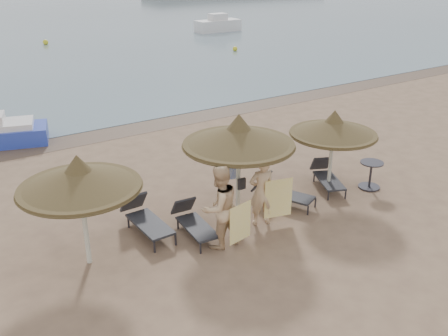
{
  "coord_description": "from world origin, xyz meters",
  "views": [
    {
      "loc": [
        -6.37,
        -8.32,
        6.41
      ],
      "look_at": [
        -0.15,
        1.2,
        1.5
      ],
      "focal_mm": 40.0,
      "sensor_mm": 36.0,
      "label": 1
    }
  ],
  "objects_px": {
    "palapa_right": "(334,127)",
    "lounger_far_right": "(327,176)",
    "lounger_far_left": "(145,218)",
    "person_right": "(262,186)",
    "palapa_center": "(239,136)",
    "lounger_near_right": "(280,191)",
    "palapa_left": "(79,178)",
    "lounger_near_left": "(193,221)",
    "side_table": "(370,176)",
    "pedal_boat": "(11,132)",
    "person_left": "(219,201)"
  },
  "relations": [
    {
      "from": "palapa_center",
      "to": "pedal_boat",
      "type": "height_order",
      "value": "palapa_center"
    },
    {
      "from": "person_right",
      "to": "pedal_boat",
      "type": "height_order",
      "value": "person_right"
    },
    {
      "from": "palapa_left",
      "to": "lounger_near_left",
      "type": "distance_m",
      "value": 3.13
    },
    {
      "from": "palapa_center",
      "to": "palapa_right",
      "type": "bearing_deg",
      "value": -3.0
    },
    {
      "from": "palapa_center",
      "to": "person_right",
      "type": "distance_m",
      "value": 1.37
    },
    {
      "from": "palapa_center",
      "to": "person_right",
      "type": "height_order",
      "value": "palapa_center"
    },
    {
      "from": "lounger_near_right",
      "to": "side_table",
      "type": "height_order",
      "value": "side_table"
    },
    {
      "from": "lounger_near_right",
      "to": "person_right",
      "type": "bearing_deg",
      "value": -176.61
    },
    {
      "from": "palapa_center",
      "to": "lounger_near_right",
      "type": "distance_m",
      "value": 2.37
    },
    {
      "from": "person_right",
      "to": "lounger_far_right",
      "type": "bearing_deg",
      "value": -151.36
    },
    {
      "from": "lounger_far_left",
      "to": "side_table",
      "type": "bearing_deg",
      "value": -13.14
    },
    {
      "from": "lounger_far_right",
      "to": "pedal_boat",
      "type": "distance_m",
      "value": 11.41
    },
    {
      "from": "side_table",
      "to": "person_left",
      "type": "distance_m",
      "value": 5.5
    },
    {
      "from": "lounger_near_right",
      "to": "person_left",
      "type": "distance_m",
      "value": 2.89
    },
    {
      "from": "palapa_center",
      "to": "lounger_near_right",
      "type": "bearing_deg",
      "value": -0.02
    },
    {
      "from": "palapa_right",
      "to": "lounger_far_right",
      "type": "bearing_deg",
      "value": 58.26
    },
    {
      "from": "palapa_left",
      "to": "pedal_boat",
      "type": "xyz_separation_m",
      "value": [
        0.22,
        8.99,
        -1.65
      ]
    },
    {
      "from": "palapa_right",
      "to": "person_right",
      "type": "relative_size",
      "value": 1.16
    },
    {
      "from": "side_table",
      "to": "person_left",
      "type": "height_order",
      "value": "person_left"
    },
    {
      "from": "lounger_near_left",
      "to": "lounger_near_right",
      "type": "xyz_separation_m",
      "value": [
        2.84,
        0.11,
        0.01
      ]
    },
    {
      "from": "palapa_right",
      "to": "lounger_far_right",
      "type": "distance_m",
      "value": 1.64
    },
    {
      "from": "lounger_far_left",
      "to": "person_left",
      "type": "bearing_deg",
      "value": -54.76
    },
    {
      "from": "side_table",
      "to": "palapa_right",
      "type": "bearing_deg",
      "value": 155.6
    },
    {
      "from": "palapa_center",
      "to": "lounger_near_left",
      "type": "bearing_deg",
      "value": -175.65
    },
    {
      "from": "palapa_center",
      "to": "lounger_far_right",
      "type": "relative_size",
      "value": 1.62
    },
    {
      "from": "palapa_left",
      "to": "lounger_near_right",
      "type": "height_order",
      "value": "palapa_left"
    },
    {
      "from": "palapa_left",
      "to": "palapa_right",
      "type": "relative_size",
      "value": 1.07
    },
    {
      "from": "palapa_right",
      "to": "lounger_near_right",
      "type": "xyz_separation_m",
      "value": [
        -1.68,
        0.16,
        -1.6
      ]
    },
    {
      "from": "lounger_far_left",
      "to": "person_right",
      "type": "relative_size",
      "value": 0.89
    },
    {
      "from": "pedal_boat",
      "to": "palapa_right",
      "type": "bearing_deg",
      "value": -36.95
    },
    {
      "from": "palapa_right",
      "to": "lounger_far_right",
      "type": "xyz_separation_m",
      "value": [
        0.16,
        0.26,
        -1.61
      ]
    },
    {
      "from": "palapa_center",
      "to": "person_right",
      "type": "bearing_deg",
      "value": -65.88
    },
    {
      "from": "palapa_center",
      "to": "palapa_right",
      "type": "distance_m",
      "value": 3.13
    },
    {
      "from": "lounger_far_left",
      "to": "person_left",
      "type": "distance_m",
      "value": 2.13
    },
    {
      "from": "palapa_center",
      "to": "lounger_far_right",
      "type": "bearing_deg",
      "value": 1.64
    },
    {
      "from": "pedal_boat",
      "to": "palapa_left",
      "type": "bearing_deg",
      "value": -75.2
    },
    {
      "from": "palapa_left",
      "to": "side_table",
      "type": "height_order",
      "value": "palapa_left"
    },
    {
      "from": "lounger_near_right",
      "to": "lounger_far_right",
      "type": "relative_size",
      "value": 1.03
    },
    {
      "from": "lounger_near_right",
      "to": "lounger_near_left",
      "type": "bearing_deg",
      "value": 156.8
    },
    {
      "from": "palapa_left",
      "to": "lounger_far_left",
      "type": "xyz_separation_m",
      "value": [
        1.66,
        0.58,
        -1.7
      ]
    },
    {
      "from": "pedal_boat",
      "to": "lounger_near_right",
      "type": "bearing_deg",
      "value": -43.8
    },
    {
      "from": "lounger_far_left",
      "to": "lounger_near_right",
      "type": "relative_size",
      "value": 1.04
    },
    {
      "from": "person_left",
      "to": "lounger_far_right",
      "type": "bearing_deg",
      "value": -174.22
    },
    {
      "from": "lounger_near_right",
      "to": "person_left",
      "type": "bearing_deg",
      "value": 174.48
    },
    {
      "from": "person_left",
      "to": "person_right",
      "type": "xyz_separation_m",
      "value": [
        1.45,
        0.31,
        -0.12
      ]
    },
    {
      "from": "palapa_left",
      "to": "lounger_far_left",
      "type": "distance_m",
      "value": 2.45
    },
    {
      "from": "palapa_center",
      "to": "lounger_near_right",
      "type": "height_order",
      "value": "palapa_center"
    },
    {
      "from": "lounger_near_left",
      "to": "lounger_far_right",
      "type": "relative_size",
      "value": 0.99
    },
    {
      "from": "lounger_far_left",
      "to": "lounger_near_left",
      "type": "distance_m",
      "value": 1.2
    },
    {
      "from": "lounger_near_right",
      "to": "person_left",
      "type": "height_order",
      "value": "person_left"
    }
  ]
}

